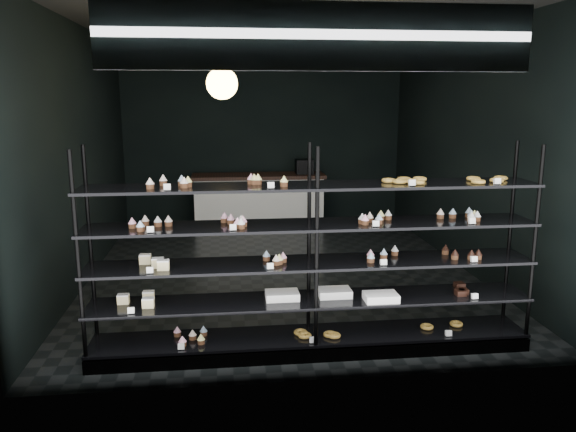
# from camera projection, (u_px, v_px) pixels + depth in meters

# --- Properties ---
(room) EXTENTS (5.01, 6.01, 3.20)m
(room) POSITION_uv_depth(u_px,v_px,m) (281.00, 153.00, 7.25)
(room) COLOR black
(room) RESTS_ON ground
(display_shelf) EXTENTS (4.00, 0.50, 1.91)m
(display_shelf) POSITION_uv_depth(u_px,v_px,m) (310.00, 286.00, 5.08)
(display_shelf) COLOR black
(display_shelf) RESTS_ON room
(signage) EXTENTS (3.30, 0.05, 0.50)m
(signage) POSITION_uv_depth(u_px,v_px,m) (320.00, 36.00, 4.17)
(signage) COLOR #0D0C40
(signage) RESTS_ON room
(pendant_lamp) EXTENTS (0.34, 0.34, 0.90)m
(pendant_lamp) POSITION_uv_depth(u_px,v_px,m) (222.00, 84.00, 6.11)
(pendant_lamp) COLOR black
(pendant_lamp) RESTS_ON room
(service_counter) EXTENTS (2.31, 0.65, 1.23)m
(service_counter) POSITION_uv_depth(u_px,v_px,m) (259.00, 201.00, 9.90)
(service_counter) COLOR white
(service_counter) RESTS_ON room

